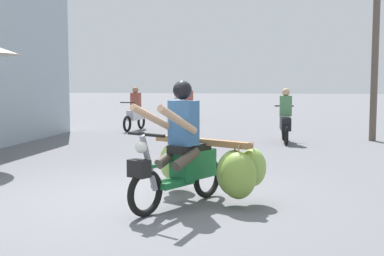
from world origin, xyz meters
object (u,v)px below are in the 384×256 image
motorbike_main_loaded (205,163)px  motorbike_distant_far_ahead (285,121)px  motorbike_distant_ahead_right (135,113)px  motorbike_distant_ahead_left (188,107)px  utility_pole (376,35)px

motorbike_main_loaded → motorbike_distant_far_ahead: bearing=80.4°
motorbike_distant_ahead_right → motorbike_distant_far_ahead: same height
motorbike_distant_ahead_right → motorbike_distant_far_ahead: (4.71, -2.52, 0.00)m
motorbike_main_loaded → motorbike_distant_far_ahead: (1.12, 6.61, 0.05)m
motorbike_distant_far_ahead → motorbike_main_loaded: bearing=-99.6°
motorbike_distant_ahead_right → motorbike_distant_ahead_left: bearing=77.1°
motorbike_distant_ahead_right → utility_pole: utility_pole is taller
utility_pole → motorbike_distant_ahead_right: bearing=166.6°
motorbike_distant_far_ahead → utility_pole: size_ratio=0.29×
motorbike_distant_ahead_right → utility_pole: bearing=-13.4°
motorbike_distant_ahead_left → motorbike_distant_far_ahead: bearing=-60.9°
motorbike_main_loaded → utility_pole: 8.51m
motorbike_main_loaded → motorbike_distant_ahead_left: (-2.62, 13.35, 0.05)m
motorbike_main_loaded → utility_pole: utility_pole is taller
motorbike_distant_ahead_right → motorbike_main_loaded: bearing=-68.5°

